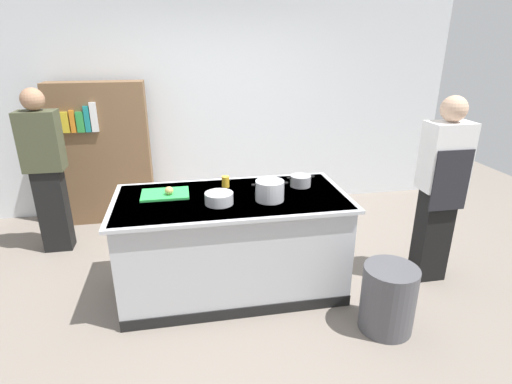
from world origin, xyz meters
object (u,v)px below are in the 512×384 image
person_guest (46,169)px  mixing_bowl (219,198)px  juice_cup (226,182)px  person_chef (441,188)px  trash_bin (388,298)px  stock_pot (270,191)px  onion (169,191)px  sauce_pan (301,181)px  bookshelf (103,154)px

person_guest → mixing_bowl: bearing=37.1°
juice_cup → mixing_bowl: bearing=-104.0°
juice_cup → person_chef: (1.87, -0.41, -0.04)m
trash_bin → mixing_bowl: bearing=152.7°
stock_pot → person_chef: 1.55m
trash_bin → person_guest: person_guest is taller
stock_pot → mixing_bowl: 0.42m
trash_bin → juice_cup: bearing=138.1°
mixing_bowl → trash_bin: 1.54m
onion → juice_cup: bearing=17.3°
sauce_pan → trash_bin: 1.23m
bookshelf → trash_bin: bearing=-46.4°
juice_cup → trash_bin: (1.13, -1.02, -0.68)m
onion → person_guest: 1.60m
onion → mixing_bowl: size_ratio=0.31×
juice_cup → bookshelf: (-1.31, 1.55, -0.10)m
person_chef → bookshelf: person_chef is taller
stock_pot → trash_bin: 1.25m
stock_pot → person_guest: 2.41m
person_chef → onion: bearing=75.1°
stock_pot → person_chef: bearing=-1.0°
juice_cup → person_guest: size_ratio=0.06×
stock_pot → onion: bearing=164.6°
mixing_bowl → onion: bearing=150.2°
sauce_pan → person_guest: size_ratio=0.15×
onion → mixing_bowl: 0.46m
onion → person_chef: (2.37, -0.25, -0.04)m
person_chef → sauce_pan: bearing=66.7°
person_chef → bookshelf: size_ratio=1.01×
mixing_bowl → trash_bin: mixing_bowl is taller
trash_bin → bookshelf: size_ratio=0.32×
juice_cup → trash_bin: bearing=-41.9°
sauce_pan → stock_pot: bearing=-140.8°
mixing_bowl → juice_cup: juice_cup is taller
stock_pot → bookshelf: 2.53m
onion → trash_bin: (1.63, -0.86, -0.69)m
bookshelf → onion: bearing=-64.4°
juice_cup → bookshelf: bookshelf is taller
trash_bin → stock_pot: bearing=141.7°
mixing_bowl → person_guest: size_ratio=0.13×
mixing_bowl → juice_cup: bearing=76.0°
onion → mixing_bowl: mixing_bowl is taller
sauce_pan → person_chef: 1.24m
trash_bin → bookshelf: bookshelf is taller
mixing_bowl → person_guest: (-1.65, 1.22, -0.04)m
mixing_bowl → bookshelf: 2.29m
sauce_pan → person_chef: (1.20, -0.31, -0.04)m
mixing_bowl → person_chef: size_ratio=0.13×
onion → bookshelf: size_ratio=0.04×
stock_pot → bookshelf: bearing=130.3°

